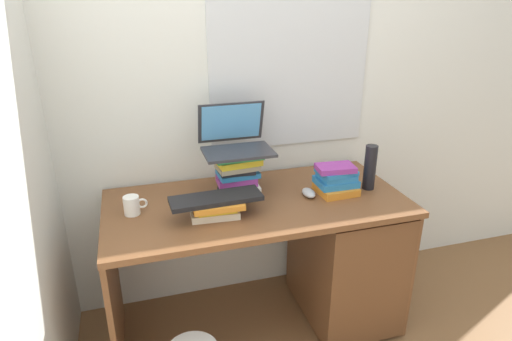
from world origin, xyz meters
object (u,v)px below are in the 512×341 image
at_px(book_stack_tall, 238,173).
at_px(computer_mouse, 309,193).
at_px(desk, 325,251).
at_px(book_stack_keyboard_riser, 216,208).
at_px(mug, 132,205).
at_px(book_stack_side, 336,180).
at_px(water_bottle, 370,167).
at_px(laptop, 235,139).
at_px(keyboard, 216,198).

distance_m(book_stack_tall, computer_mouse, 0.37).
xyz_separation_m(desk, book_stack_keyboard_riser, (-0.61, -0.08, 0.39)).
bearing_deg(mug, book_stack_side, -2.71).
distance_m(desk, water_bottle, 0.52).
relative_size(laptop, computer_mouse, 3.28).
xyz_separation_m(computer_mouse, mug, (-0.86, 0.05, 0.03)).
xyz_separation_m(book_stack_tall, laptop, (0.00, 0.06, 0.16)).
xyz_separation_m(desk, laptop, (-0.45, 0.18, 0.63)).
xyz_separation_m(desk, book_stack_tall, (-0.45, 0.13, 0.46)).
height_order(desk, keyboard, keyboard).
xyz_separation_m(book_stack_keyboard_riser, water_bottle, (0.83, 0.08, 0.08)).
distance_m(book_stack_tall, mug, 0.54).
relative_size(book_stack_side, computer_mouse, 2.08).
bearing_deg(laptop, book_stack_side, -19.99).
relative_size(book_stack_tall, computer_mouse, 2.33).
bearing_deg(keyboard, desk, 4.62).
bearing_deg(computer_mouse, keyboard, -171.22).
xyz_separation_m(book_stack_tall, keyboard, (-0.15, -0.20, -0.02)).
distance_m(computer_mouse, mug, 0.86).
relative_size(book_stack_tall, keyboard, 0.58).
height_order(book_stack_side, keyboard, book_stack_side).
height_order(laptop, computer_mouse, laptop).
bearing_deg(laptop, water_bottle, -15.25).
bearing_deg(book_stack_side, keyboard, -172.67).
bearing_deg(mug, book_stack_tall, 7.94).
relative_size(desk, book_stack_keyboard_riser, 6.09).
xyz_separation_m(book_stack_side, water_bottle, (0.19, -0.01, 0.05)).
xyz_separation_m(book_stack_keyboard_riser, book_stack_side, (0.64, 0.09, 0.03)).
relative_size(desk, mug, 13.52).
bearing_deg(book_stack_keyboard_riser, book_stack_tall, 52.85).
relative_size(book_stack_keyboard_riser, book_stack_side, 1.13).
distance_m(desk, keyboard, 0.75).
distance_m(desk, book_stack_keyboard_riser, 0.73).
bearing_deg(computer_mouse, water_bottle, 0.02).
bearing_deg(laptop, book_stack_keyboard_riser, -121.30).
relative_size(keyboard, mug, 3.82).
bearing_deg(mug, computer_mouse, -3.63).
relative_size(book_stack_tall, book_stack_side, 1.12).
height_order(book_stack_keyboard_riser, laptop, laptop).
bearing_deg(keyboard, book_stack_side, 4.95).
bearing_deg(water_bottle, book_stack_side, 177.97).
xyz_separation_m(desk, keyboard, (-0.61, -0.07, 0.44)).
distance_m(desk, mug, 1.06).
relative_size(laptop, water_bottle, 1.43).
bearing_deg(desk, mug, 176.72).
height_order(book_stack_keyboard_riser, water_bottle, water_bottle).
xyz_separation_m(desk, water_bottle, (0.22, 0.00, 0.47)).
distance_m(desk, computer_mouse, 0.38).
distance_m(desk, book_stack_side, 0.42).
xyz_separation_m(book_stack_keyboard_riser, keyboard, (0.00, 0.00, 0.05)).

